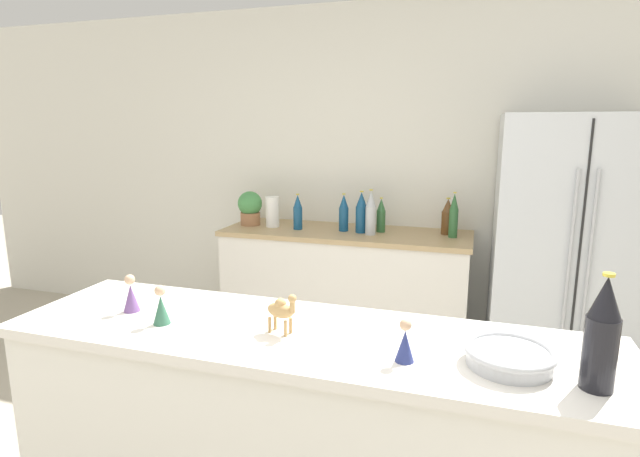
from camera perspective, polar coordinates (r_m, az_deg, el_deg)
name	(u,v)px	position (r m, az deg, el deg)	size (l,w,h in m)	color
wall_back	(398,177)	(3.87, 8.86, 5.87)	(8.00, 0.06, 2.55)	silver
back_counter	(345,289)	(3.79, 2.87, -6.91)	(1.81, 0.63, 0.90)	silver
refrigerator	(567,253)	(3.53, 26.43, -2.51)	(0.90, 0.75, 1.73)	silver
potted_plant	(250,207)	(3.90, -8.00, 2.41)	(0.19, 0.19, 0.26)	#9E6B47
paper_towel_roll	(272,212)	(3.81, -5.46, 1.92)	(0.10, 0.10, 0.23)	white
back_bottle_0	(361,213)	(3.59, 4.75, 1.81)	(0.08, 0.08, 0.30)	navy
back_bottle_1	(381,216)	(3.63, 6.99, 1.47)	(0.06, 0.06, 0.25)	#2D6033
back_bottle_2	(448,217)	(3.63, 14.37, 1.28)	(0.08, 0.08, 0.26)	brown
back_bottle_3	(371,213)	(3.52, 5.82, 1.76)	(0.07, 0.07, 0.32)	#B2B7BC
back_bottle_4	(298,212)	(3.70, -2.56, 1.85)	(0.07, 0.07, 0.27)	navy
back_bottle_5	(344,213)	(3.64, 2.73, 1.76)	(0.07, 0.07, 0.28)	navy
back_bottle_6	(454,216)	(3.54, 15.03, 1.40)	(0.06, 0.06, 0.32)	#2D6033
wine_bottle	(602,335)	(1.47, 29.52, -10.51)	(0.08, 0.08, 0.31)	black
fruit_bowl	(509,356)	(1.54, 20.82, -13.46)	(0.25, 0.25, 0.06)	#B7BABF
camel_figurine	(281,309)	(1.64, -4.46, -9.21)	(0.11, 0.07, 0.14)	tan
wise_man_figurine_blue	(405,343)	(1.48, 9.68, -12.79)	(0.06, 0.06, 0.13)	navy
wise_man_figurine_crimson	(131,296)	(1.95, -20.80, -7.17)	(0.06, 0.06, 0.14)	#6B4784
wise_man_figurine_purple	(161,307)	(1.80, -17.71, -8.57)	(0.06, 0.06, 0.14)	#33664C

